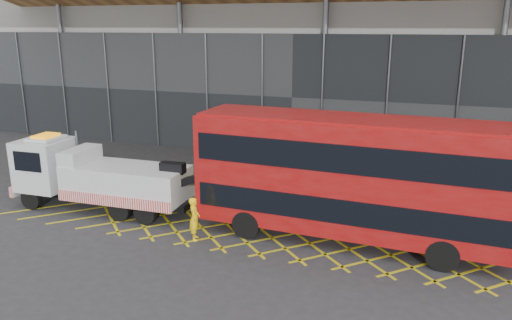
% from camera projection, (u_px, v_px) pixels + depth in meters
% --- Properties ---
extents(ground_plane, '(120.00, 120.00, 0.00)m').
position_uv_depth(ground_plane, '(186.00, 211.00, 23.67)').
color(ground_plane, '#29282B').
extents(road_markings, '(27.96, 7.16, 0.01)m').
position_uv_depth(road_markings, '(300.00, 226.00, 21.87)').
color(road_markings, gold).
rests_on(road_markings, ground_plane).
extents(construction_building, '(55.00, 23.97, 18.00)m').
position_uv_depth(construction_building, '(317.00, 19.00, 37.44)').
color(construction_building, gray).
rests_on(construction_building, ground_plane).
extents(recovery_truck, '(10.14, 2.61, 3.53)m').
position_uv_depth(recovery_truck, '(95.00, 176.00, 23.55)').
color(recovery_truck, black).
rests_on(recovery_truck, ground_plane).
extents(bus_towed, '(12.65, 3.45, 5.10)m').
position_uv_depth(bus_towed, '(351.00, 174.00, 19.70)').
color(bus_towed, maroon).
rests_on(bus_towed, ground_plane).
extents(worker, '(0.67, 0.78, 1.81)m').
position_uv_depth(worker, '(195.00, 219.00, 20.33)').
color(worker, yellow).
rests_on(worker, ground_plane).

